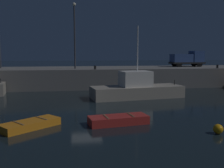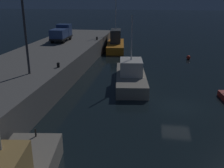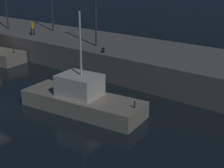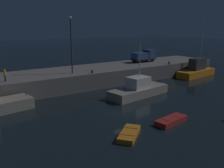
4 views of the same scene
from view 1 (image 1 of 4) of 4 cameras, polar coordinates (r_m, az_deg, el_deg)
name	(u,v)px [view 1 (image 1 of 4)]	position (r m, az deg, el deg)	size (l,w,h in m)	color
ground_plane	(86,109)	(21.53, -5.79, -5.51)	(320.00, 320.00, 0.00)	black
pier_quay	(79,77)	(36.65, -7.28, 1.57)	(61.76, 9.34, 2.60)	slate
fishing_boat_blue	(137,89)	(26.80, 5.49, -1.05)	(9.85, 4.31, 7.39)	gray
dinghy_orange_near	(30,124)	(16.70, -17.71, -8.57)	(3.66, 3.33, 0.50)	orange
rowboat_white_mid	(118,120)	(16.86, 1.42, -7.98)	(4.02, 1.95, 0.57)	#B22823
mooring_buoy_near	(218,129)	(16.01, 22.55, -9.24)	(0.56, 0.56, 0.56)	orange
lamp_post_central	(75,31)	(34.41, -8.34, 11.64)	(0.44, 0.44, 8.53)	#38383D
utility_truck	(188,59)	(41.43, 16.48, 5.45)	(5.25, 2.15, 2.41)	black
bollard_west	(217,66)	(37.95, 22.41, 3.63)	(0.28, 0.28, 0.49)	black
bollard_central	(95,68)	(32.66, -3.78, 3.68)	(0.28, 0.28, 0.46)	black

